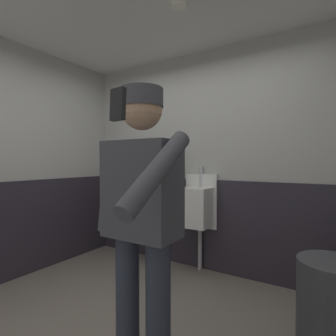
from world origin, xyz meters
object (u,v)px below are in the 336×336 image
object	(u,v)px
person	(141,212)
soap_dispenser	(121,164)
cell_phone	(118,104)
urinal_left	(145,201)
trash_bin	(334,328)
urinal_middle	(197,206)

from	to	relation	value
person	soap_dispenser	size ratio (longest dim) A/B	9.51
person	cell_phone	world-z (taller)	person
urinal_left	person	distance (m)	2.00
trash_bin	soap_dispenser	size ratio (longest dim) A/B	4.16
cell_phone	soap_dispenser	world-z (taller)	cell_phone
urinal_left	trash_bin	size ratio (longest dim) A/B	1.66
urinal_left	soap_dispenser	distance (m)	0.74
urinal_left	urinal_middle	world-z (taller)	same
cell_phone	soap_dispenser	size ratio (longest dim) A/B	0.61
urinal_middle	person	size ratio (longest dim) A/B	0.72
urinal_left	trash_bin	distance (m)	2.40
soap_dispenser	urinal_middle	bearing A→B (deg)	-5.30
urinal_left	trash_bin	bearing A→B (deg)	-26.83
urinal_left	urinal_middle	bearing A→B (deg)	0.00
urinal_middle	person	distance (m)	1.68
soap_dispenser	cell_phone	bearing A→B (deg)	-48.04
urinal_middle	urinal_left	bearing A→B (deg)	180.00
cell_phone	soap_dispenser	bearing A→B (deg)	137.72
trash_bin	person	bearing A→B (deg)	-150.08
cell_phone	trash_bin	distance (m)	1.66
urinal_left	soap_dispenser	bearing A→B (deg)	167.49
urinal_middle	soap_dispenser	xyz separation A→B (m)	(-1.29, 0.12, 0.49)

